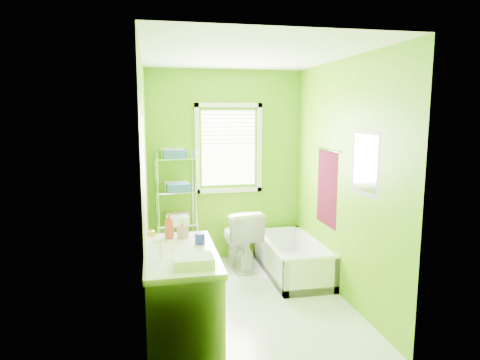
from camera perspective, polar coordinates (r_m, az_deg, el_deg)
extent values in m
plane|color=silver|center=(4.86, 1.03, -15.74)|extent=(2.90, 2.90, 0.00)
cube|color=#569407|center=(5.88, -2.03, 1.84)|extent=(2.10, 0.04, 2.60)
cube|color=#569407|center=(3.10, 6.98, -4.69)|extent=(2.10, 0.04, 2.60)
cube|color=#569407|center=(4.37, -12.50, -0.86)|extent=(0.04, 2.90, 2.60)
cube|color=#569407|center=(4.81, 13.37, 0.00)|extent=(0.04, 2.90, 2.60)
cube|color=white|center=(4.45, 1.12, 16.34)|extent=(2.10, 2.90, 0.04)
cube|color=white|center=(5.85, -1.54, 4.27)|extent=(0.74, 0.01, 1.01)
cube|color=white|center=(5.91, -1.48, -1.36)|extent=(0.92, 0.05, 0.06)
cube|color=white|center=(5.81, -1.53, 9.96)|extent=(0.92, 0.05, 0.06)
cube|color=white|center=(5.77, -5.72, 4.16)|extent=(0.06, 0.05, 1.22)
cube|color=white|center=(5.92, 2.60, 4.32)|extent=(0.06, 0.05, 1.22)
cube|color=white|center=(5.81, -1.51, 7.10)|extent=(0.72, 0.02, 0.50)
cube|color=white|center=(3.46, -12.35, -8.54)|extent=(0.02, 0.80, 2.00)
sphere|color=gold|center=(3.78, -11.72, -7.03)|extent=(0.07, 0.07, 0.07)
cube|color=#490819|center=(5.14, 11.53, -1.06)|extent=(0.02, 0.58, 0.90)
cylinder|color=silver|center=(5.08, 11.53, 3.94)|extent=(0.02, 0.62, 0.02)
cube|color=#CC5972|center=(4.28, 16.44, 2.18)|extent=(0.02, 0.54, 0.64)
cube|color=white|center=(4.28, 16.34, 2.18)|extent=(0.01, 0.44, 0.54)
cube|color=white|center=(5.60, 6.93, -11.85)|extent=(0.66, 1.41, 0.09)
cube|color=white|center=(5.46, 3.97, -10.52)|extent=(0.07, 1.41, 0.42)
cube|color=white|center=(5.64, 9.85, -9.99)|extent=(0.07, 1.41, 0.42)
cube|color=white|center=(4.95, 9.48, -12.71)|extent=(0.66, 0.07, 0.42)
cube|color=white|center=(6.15, 4.96, -8.28)|extent=(0.66, 0.07, 0.42)
cylinder|color=white|center=(4.88, 9.54, -10.41)|extent=(0.66, 0.07, 0.07)
cylinder|color=#1530C7|center=(5.18, 8.51, -12.74)|extent=(0.30, 0.30, 0.05)
cylinder|color=yellow|center=(5.17, 8.53, -12.23)|extent=(0.29, 0.29, 0.04)
cube|color=#1530C7|center=(5.25, 8.17, -11.29)|extent=(0.22, 0.05, 0.20)
imported|color=white|center=(5.67, -0.02, -7.73)|extent=(0.52, 0.82, 0.80)
cube|color=white|center=(3.84, -7.77, -16.01)|extent=(0.57, 1.14, 0.83)
cube|color=silver|center=(3.67, -7.92, -9.78)|extent=(0.60, 1.17, 0.05)
ellipsoid|color=white|center=(3.53, -7.42, -10.64)|extent=(0.39, 0.51, 0.14)
cylinder|color=silver|center=(3.49, -10.54, -9.21)|extent=(0.03, 0.03, 0.16)
cylinder|color=silver|center=(3.47, -10.57, -8.11)|extent=(0.12, 0.02, 0.02)
imported|color=#C83C3B|center=(4.02, -9.43, -6.06)|extent=(0.09, 0.10, 0.23)
imported|color=#C27D91|center=(4.02, -7.64, -6.45)|extent=(0.11, 0.11, 0.17)
cylinder|color=#1929A4|center=(3.83, -5.38, -7.78)|extent=(0.09, 0.09, 0.10)
cube|color=white|center=(3.32, -6.21, -10.67)|extent=(0.30, 0.24, 0.07)
cylinder|color=silver|center=(5.54, -10.80, -4.32)|extent=(0.02, 0.02, 1.54)
cylinder|color=silver|center=(5.83, -11.05, -3.67)|extent=(0.02, 0.02, 1.54)
cylinder|color=silver|center=(5.60, -5.79, -4.06)|extent=(0.02, 0.02, 1.54)
cylinder|color=silver|center=(5.89, -6.29, -3.43)|extent=(0.02, 0.02, 1.54)
cube|color=silver|center=(5.88, -8.33, -9.83)|extent=(0.53, 0.35, 0.02)
cube|color=silver|center=(5.76, -8.43, -5.74)|extent=(0.53, 0.35, 0.02)
cube|color=silver|center=(5.66, -8.53, -1.49)|extent=(0.53, 0.35, 0.02)
cube|color=silver|center=(5.60, -8.63, 2.88)|extent=(0.53, 0.35, 0.02)
cube|color=#2A579A|center=(5.50, -8.71, 3.42)|extent=(0.30, 0.21, 0.11)
cube|color=white|center=(5.71, -9.02, 3.61)|extent=(0.30, 0.21, 0.11)
cube|color=#2A579A|center=(5.56, -8.23, -1.02)|extent=(0.30, 0.21, 0.11)
cube|color=#DEC687|center=(5.77, -8.65, -0.68)|extent=(0.30, 0.21, 0.11)
cube|color=white|center=(5.67, -8.33, -5.32)|extent=(0.30, 0.21, 0.11)
cube|color=pink|center=(5.86, -8.34, -4.83)|extent=(0.30, 0.21, 0.11)
cube|color=pink|center=(5.86, -5.87, -8.05)|extent=(0.04, 0.27, 0.48)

